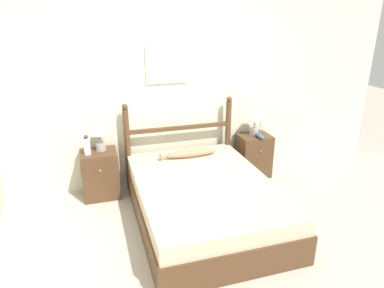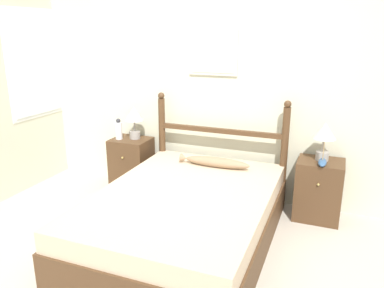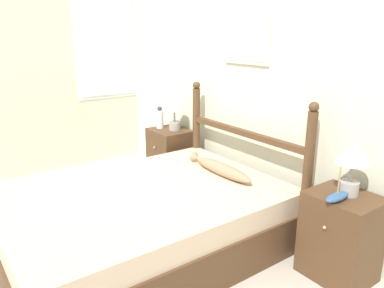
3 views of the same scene
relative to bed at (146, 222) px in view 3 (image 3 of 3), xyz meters
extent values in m
plane|color=#B7AD9E|center=(-0.11, -0.58, -0.24)|extent=(16.00, 16.00, 0.00)
cube|color=beige|center=(-0.11, 1.15, 1.04)|extent=(6.40, 0.06, 2.55)
cube|color=beige|center=(-0.13, 1.11, 1.36)|extent=(0.54, 0.02, 0.48)
cube|color=silver|center=(-0.13, 1.10, 1.36)|extent=(0.48, 0.01, 0.42)
cube|color=white|center=(-2.21, 0.72, 1.21)|extent=(0.01, 0.81, 1.25)
cube|color=white|center=(-2.20, 0.72, 1.21)|extent=(0.01, 0.73, 1.17)
cube|color=#4C331E|center=(0.00, 0.00, -0.08)|extent=(1.46, 2.06, 0.31)
cube|color=#CCB293|center=(0.00, 0.00, 0.16)|extent=(1.42, 2.02, 0.17)
cylinder|color=#4C331E|center=(-0.69, 0.99, 0.31)|extent=(0.07, 0.07, 1.09)
sphere|color=#4C331E|center=(-0.69, 0.99, 0.89)|extent=(0.07, 0.07, 0.07)
cylinder|color=#4C331E|center=(0.69, 0.99, 0.31)|extent=(0.07, 0.07, 1.09)
sphere|color=#4C331E|center=(0.69, 0.99, 0.89)|extent=(0.07, 0.07, 0.07)
cube|color=#4C331E|center=(0.00, 0.99, 0.55)|extent=(1.39, 0.05, 0.05)
cube|color=#4C331E|center=(-1.06, 0.91, 0.06)|extent=(0.44, 0.37, 0.61)
sphere|color=tan|center=(-1.06, 0.71, 0.20)|extent=(0.02, 0.02, 0.02)
cube|color=#4C331E|center=(1.06, 0.91, 0.06)|extent=(0.44, 0.37, 0.61)
sphere|color=tan|center=(1.06, 0.71, 0.20)|extent=(0.02, 0.02, 0.02)
cylinder|color=gray|center=(-1.02, 0.94, 0.41)|extent=(0.12, 0.12, 0.09)
cylinder|color=gray|center=(-1.02, 0.94, 0.52)|extent=(0.02, 0.02, 0.13)
cone|color=beige|center=(-1.02, 0.94, 0.67)|extent=(0.22, 0.22, 0.16)
cylinder|color=gray|center=(1.06, 0.93, 0.41)|extent=(0.12, 0.12, 0.09)
cylinder|color=gray|center=(1.06, 0.93, 0.52)|extent=(0.02, 0.02, 0.13)
cone|color=beige|center=(1.06, 0.93, 0.67)|extent=(0.22, 0.22, 0.16)
cylinder|color=white|center=(-1.18, 0.86, 0.47)|extent=(0.08, 0.08, 0.20)
sphere|color=#333338|center=(-1.18, 0.86, 0.59)|extent=(0.05, 0.05, 0.05)
ellipsoid|color=#335684|center=(1.08, 0.79, 0.39)|extent=(0.08, 0.21, 0.05)
cylinder|color=#997F56|center=(1.08, 0.79, 0.51)|extent=(0.01, 0.01, 0.17)
ellipsoid|color=#997A5B|center=(0.07, 0.70, 0.29)|extent=(0.68, 0.13, 0.10)
cone|color=#997A5B|center=(-0.30, 0.70, 0.29)|extent=(0.06, 0.09, 0.09)
camera|label=1|loc=(-1.11, -3.15, 1.93)|focal=32.00mm
camera|label=2|loc=(1.15, -2.74, 1.57)|focal=35.00mm
camera|label=3|loc=(2.29, -1.22, 1.39)|focal=35.00mm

